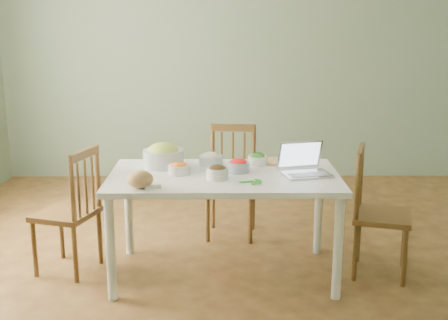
{
  "coord_description": "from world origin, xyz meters",
  "views": [
    {
      "loc": [
        -0.13,
        -3.98,
        1.78
      ],
      "look_at": [
        -0.1,
        -0.12,
        0.83
      ],
      "focal_mm": 47.19,
      "sensor_mm": 36.0,
      "label": 1
    }
  ],
  "objects_px": {
    "bread_boule": "(140,179)",
    "laptop": "(307,160)",
    "dining_table": "(224,225)",
    "bowl_squash": "(163,155)",
    "chair_far": "(231,183)",
    "chair_left": "(66,210)",
    "chair_right": "(383,213)"
  },
  "relations": [
    {
      "from": "bread_boule",
      "to": "laptop",
      "type": "distance_m",
      "value": 1.12
    },
    {
      "from": "dining_table",
      "to": "laptop",
      "type": "bearing_deg",
      "value": -3.23
    },
    {
      "from": "bread_boule",
      "to": "bowl_squash",
      "type": "relative_size",
      "value": 0.58
    },
    {
      "from": "bowl_squash",
      "to": "laptop",
      "type": "height_order",
      "value": "laptop"
    },
    {
      "from": "chair_far",
      "to": "bowl_squash",
      "type": "relative_size",
      "value": 3.15
    },
    {
      "from": "laptop",
      "to": "chair_left",
      "type": "bearing_deg",
      "value": 162.52
    },
    {
      "from": "chair_far",
      "to": "bowl_squash",
      "type": "bearing_deg",
      "value": -125.66
    },
    {
      "from": "chair_right",
      "to": "laptop",
      "type": "distance_m",
      "value": 0.67
    },
    {
      "from": "dining_table",
      "to": "chair_right",
      "type": "xyz_separation_m",
      "value": [
        1.1,
        0.0,
        0.08
      ]
    },
    {
      "from": "dining_table",
      "to": "chair_far",
      "type": "height_order",
      "value": "chair_far"
    },
    {
      "from": "bread_boule",
      "to": "laptop",
      "type": "height_order",
      "value": "laptop"
    },
    {
      "from": "chair_left",
      "to": "laptop",
      "type": "xyz_separation_m",
      "value": [
        1.67,
        -0.11,
        0.39
      ]
    },
    {
      "from": "dining_table",
      "to": "bread_boule",
      "type": "xyz_separation_m",
      "value": [
        -0.53,
        -0.31,
        0.42
      ]
    },
    {
      "from": "chair_far",
      "to": "chair_left",
      "type": "relative_size",
      "value": 1.01
    },
    {
      "from": "bread_boule",
      "to": "laptop",
      "type": "relative_size",
      "value": 0.54
    },
    {
      "from": "chair_left",
      "to": "laptop",
      "type": "bearing_deg",
      "value": 103.81
    },
    {
      "from": "chair_far",
      "to": "chair_right",
      "type": "distance_m",
      "value": 1.28
    },
    {
      "from": "bowl_squash",
      "to": "laptop",
      "type": "xyz_separation_m",
      "value": [
        0.99,
        -0.24,
        0.02
      ]
    },
    {
      "from": "chair_right",
      "to": "chair_left",
      "type": "bearing_deg",
      "value": 104.67
    },
    {
      "from": "chair_left",
      "to": "dining_table",
      "type": "bearing_deg",
      "value": 103.51
    },
    {
      "from": "chair_left",
      "to": "bread_boule",
      "type": "xyz_separation_m",
      "value": [
        0.59,
        -0.4,
        0.34
      ]
    },
    {
      "from": "bread_boule",
      "to": "chair_right",
      "type": "bearing_deg",
      "value": 11.12
    },
    {
      "from": "chair_left",
      "to": "chair_right",
      "type": "height_order",
      "value": "chair_right"
    },
    {
      "from": "chair_right",
      "to": "laptop",
      "type": "relative_size",
      "value": 2.89
    },
    {
      "from": "dining_table",
      "to": "chair_left",
      "type": "xyz_separation_m",
      "value": [
        -1.11,
        0.08,
        0.08
      ]
    },
    {
      "from": "dining_table",
      "to": "chair_left",
      "type": "distance_m",
      "value": 1.12
    },
    {
      "from": "chair_right",
      "to": "laptop",
      "type": "xyz_separation_m",
      "value": [
        -0.54,
        -0.04,
        0.39
      ]
    },
    {
      "from": "chair_far",
      "to": "dining_table",
      "type": "bearing_deg",
      "value": -88.22
    },
    {
      "from": "bread_boule",
      "to": "bowl_squash",
      "type": "xyz_separation_m",
      "value": [
        0.1,
        0.53,
        0.03
      ]
    },
    {
      "from": "laptop",
      "to": "bowl_squash",
      "type": "bearing_deg",
      "value": 152.62
    },
    {
      "from": "chair_far",
      "to": "bread_boule",
      "type": "xyz_separation_m",
      "value": [
        -0.59,
        -1.07,
        0.33
      ]
    },
    {
      "from": "chair_right",
      "to": "bread_boule",
      "type": "distance_m",
      "value": 1.69
    }
  ]
}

